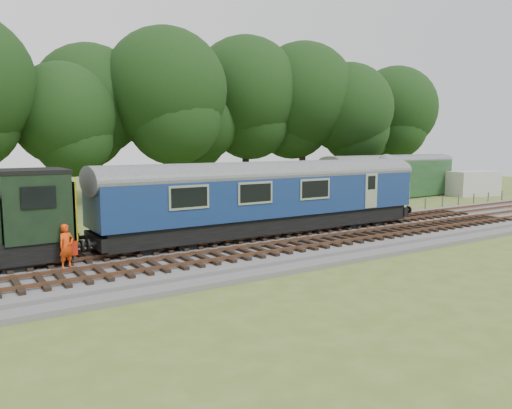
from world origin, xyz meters
TOP-DOWN VIEW (x-y plane):
  - ground at (0.00, 0.00)m, footprint 120.00×120.00m
  - ballast at (0.00, 0.00)m, footprint 70.00×7.00m
  - track_north at (0.00, 1.40)m, footprint 67.20×2.40m
  - track_south at (0.00, -1.60)m, footprint 67.20×2.40m
  - fence at (0.00, 4.50)m, footprint 64.00×0.12m
  - tree_line at (0.00, 22.00)m, footprint 70.00×8.00m
  - dmu_railcar at (1.78, 1.40)m, footprint 18.05×2.86m
  - worker at (-8.57, -0.03)m, footprint 0.74×0.63m
  - parked_coach at (22.30, 11.89)m, footprint 15.29×3.28m
  - shed at (23.61, 14.85)m, footprint 4.13×4.13m
  - caravan at (31.06, 9.26)m, footprint 5.14×3.20m

SIDE VIEW (x-z plane):
  - ground at x=0.00m, z-range 0.00..0.00m
  - fence at x=0.00m, z-range -0.50..0.50m
  - tree_line at x=0.00m, z-range -9.00..9.00m
  - ballast at x=0.00m, z-range 0.00..0.35m
  - track_north at x=0.00m, z-range 0.31..0.52m
  - track_south at x=0.00m, z-range 0.31..0.52m
  - caravan at x=31.06m, z-range 0.00..2.34m
  - worker at x=-8.57m, z-range 0.35..2.06m
  - shed at x=23.61m, z-range 0.02..3.03m
  - parked_coach at x=22.30m, z-range 0.24..4.12m
  - dmu_railcar at x=1.78m, z-range 0.67..4.54m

